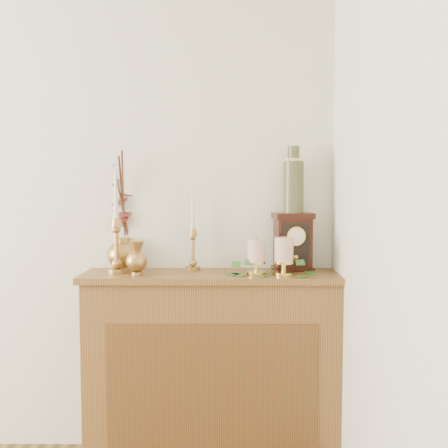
{
  "coord_description": "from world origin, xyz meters",
  "views": [
    {
      "loc": [
        1.48,
        -0.39,
        1.34
      ],
      "look_at": [
        1.46,
        2.05,
        1.17
      ],
      "focal_mm": 42.0,
      "sensor_mm": 36.0,
      "label": 1
    }
  ],
  "objects_px": {
    "candlestick_left": "(116,236)",
    "candlestick_center": "(193,242)",
    "bud_vase": "(137,259)",
    "ceramic_vase": "(293,183)",
    "mantel_clock": "(293,242)",
    "ginger_jar": "(122,216)"
  },
  "relations": [
    {
      "from": "candlestick_left",
      "to": "candlestick_center",
      "type": "xyz_separation_m",
      "value": [
        0.36,
        0.1,
        -0.04
      ]
    },
    {
      "from": "bud_vase",
      "to": "ceramic_vase",
      "type": "bearing_deg",
      "value": 12.41
    },
    {
      "from": "candlestick_left",
      "to": "candlestick_center",
      "type": "height_order",
      "value": "candlestick_left"
    },
    {
      "from": "candlestick_center",
      "to": "bud_vase",
      "type": "bearing_deg",
      "value": -145.96
    },
    {
      "from": "mantel_clock",
      "to": "ceramic_vase",
      "type": "bearing_deg",
      "value": 90.0
    },
    {
      "from": "candlestick_left",
      "to": "ceramic_vase",
      "type": "distance_m",
      "value": 0.89
    },
    {
      "from": "candlestick_center",
      "to": "ginger_jar",
      "type": "xyz_separation_m",
      "value": [
        -0.36,
        0.07,
        0.13
      ]
    },
    {
      "from": "candlestick_left",
      "to": "ginger_jar",
      "type": "xyz_separation_m",
      "value": [
        -0.0,
        0.17,
        0.09
      ]
    },
    {
      "from": "candlestick_left",
      "to": "candlestick_center",
      "type": "bearing_deg",
      "value": 15.67
    },
    {
      "from": "ceramic_vase",
      "to": "candlestick_center",
      "type": "bearing_deg",
      "value": 179.37
    },
    {
      "from": "mantel_clock",
      "to": "ceramic_vase",
      "type": "height_order",
      "value": "ceramic_vase"
    },
    {
      "from": "bud_vase",
      "to": "ginger_jar",
      "type": "relative_size",
      "value": 0.27
    },
    {
      "from": "ginger_jar",
      "to": "ceramic_vase",
      "type": "distance_m",
      "value": 0.87
    },
    {
      "from": "candlestick_left",
      "to": "ginger_jar",
      "type": "height_order",
      "value": "ginger_jar"
    },
    {
      "from": "candlestick_center",
      "to": "ginger_jar",
      "type": "relative_size",
      "value": 0.72
    },
    {
      "from": "candlestick_left",
      "to": "mantel_clock",
      "type": "bearing_deg",
      "value": 6.19
    },
    {
      "from": "ginger_jar",
      "to": "bud_vase",
      "type": "bearing_deg",
      "value": -64.76
    },
    {
      "from": "candlestick_left",
      "to": "mantel_clock",
      "type": "relative_size",
      "value": 1.91
    },
    {
      "from": "ginger_jar",
      "to": "mantel_clock",
      "type": "bearing_deg",
      "value": -5.05
    },
    {
      "from": "candlestick_center",
      "to": "ginger_jar",
      "type": "height_order",
      "value": "ginger_jar"
    },
    {
      "from": "ceramic_vase",
      "to": "candlestick_left",
      "type": "bearing_deg",
      "value": -173.63
    },
    {
      "from": "candlestick_left",
      "to": "bud_vase",
      "type": "bearing_deg",
      "value": -32.65
    }
  ]
}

